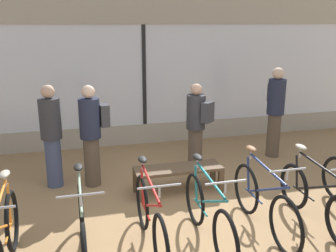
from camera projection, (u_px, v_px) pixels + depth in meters
The scene contains 13 objects.
ground_plane at pixel (202, 230), 4.93m from camera, with size 24.00×24.00×0.00m, color #99754C.
shop_back_wall at pixel (144, 70), 8.06m from camera, with size 12.00×0.08×3.20m.
bicycle_far_left at pixel (5, 242), 3.95m from camera, with size 0.46×1.80×1.05m.
bicycle_left at pixel (83, 230), 4.20m from camera, with size 0.46×1.71×1.04m.
bicycle_center_left at pixel (150, 219), 4.43m from camera, with size 0.46×1.77×1.04m.
bicycle_center at pixel (208, 214), 4.53m from camera, with size 0.46×1.74×1.03m.
bicycle_center_right at pixel (263, 202), 4.84m from camera, with size 0.46×1.75×1.04m.
bicycle_right at pixel (316, 200), 4.96m from camera, with size 0.46×1.73×1.02m.
display_bench at pixel (178, 172), 5.95m from camera, with size 1.40×0.44×0.42m.
customer_near_rack at pixel (275, 109), 7.42m from camera, with size 0.43×0.54×1.80m.
customer_by_window at pixel (51, 135), 6.03m from camera, with size 0.48×0.48×1.70m.
customer_mid_floor at pixel (197, 125), 6.74m from camera, with size 0.53×0.55×1.60m.
customer_near_bench at pixel (92, 133), 6.07m from camera, with size 0.50×0.37×1.69m.
Camera 1 is at (-1.54, -4.13, 2.64)m, focal length 40.00 mm.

